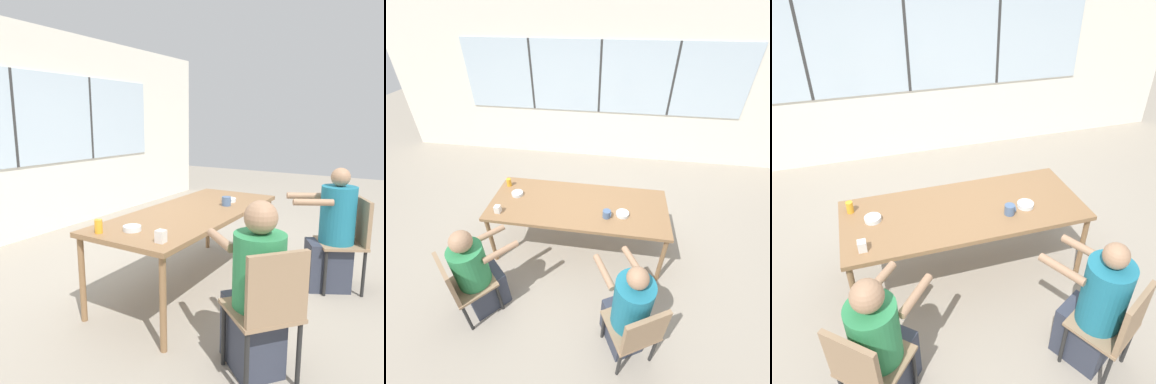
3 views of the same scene
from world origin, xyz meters
TOP-DOWN VIEW (x-y plane):
  - ground_plane at (0.00, 0.00)m, footprint 16.00×16.00m
  - wall_back_with_windows at (0.00, 2.67)m, footprint 8.40×0.08m
  - dining_table at (0.00, 0.00)m, footprint 2.14×0.88m
  - chair_for_woman_green_shirt at (0.70, -1.31)m, footprint 0.54×0.54m
  - chair_for_man_blue_shirt at (-0.97, -1.12)m, footprint 0.56×0.56m
  - person_woman_green_shirt at (0.62, -1.16)m, footprint 0.55×0.65m
  - person_man_blue_shirt at (-0.86, -0.99)m, footprint 0.62×0.65m
  - coffee_mug at (0.36, -0.18)m, footprint 0.10×0.09m
  - juice_glass at (-0.96, 0.24)m, footprint 0.06×0.06m
  - milk_carton_small at (-0.90, -0.29)m, footprint 0.07×0.07m
  - bowl_white_shallow at (-0.79, 0.06)m, footprint 0.14×0.14m
  - bowl_cereal at (0.54, -0.12)m, footprint 0.15×0.15m

SIDE VIEW (x-z plane):
  - ground_plane at x=0.00m, z-range 0.00..0.00m
  - person_man_blue_shirt at x=-0.86m, z-range -0.06..1.07m
  - person_woman_green_shirt at x=0.62m, z-range -0.06..1.10m
  - chair_for_woman_green_shirt at x=0.70m, z-range 0.09..0.97m
  - chair_for_man_blue_shirt at x=-0.97m, z-range 0.09..0.97m
  - dining_table at x=0.00m, z-range 0.32..1.06m
  - bowl_cereal at x=0.54m, z-range 0.74..0.78m
  - bowl_white_shallow at x=-0.79m, z-range 0.74..0.78m
  - milk_carton_small at x=-0.90m, z-range 0.74..0.83m
  - coffee_mug at x=0.36m, z-range 0.74..0.83m
  - juice_glass at x=-0.96m, z-range 0.74..0.85m
  - wall_back_with_windows at x=0.00m, z-range 0.02..2.82m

